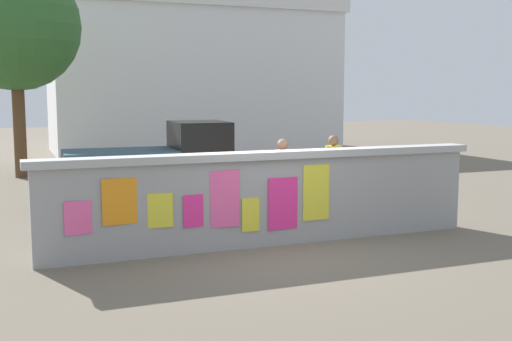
{
  "coord_description": "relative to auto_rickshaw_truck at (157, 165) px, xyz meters",
  "views": [
    {
      "loc": [
        -4.05,
        -9.44,
        2.52
      ],
      "look_at": [
        0.67,
        2.27,
        0.94
      ],
      "focal_mm": 44.33,
      "sensor_mm": 36.0,
      "label": 1
    }
  ],
  "objects": [
    {
      "name": "ground",
      "position": [
        0.87,
        3.61,
        -0.9
      ],
      "size": [
        60.0,
        60.0,
        0.0
      ],
      "primitive_type": "plane",
      "color": "#6B6051"
    },
    {
      "name": "bicycle_near",
      "position": [
        -1.94,
        -2.66,
        -0.54
      ],
      "size": [
        1.71,
        0.44,
        0.95
      ],
      "color": "black",
      "rests_on": "ground"
    },
    {
      "name": "building_background",
      "position": [
        4.71,
        12.83,
        2.32
      ],
      "size": [
        12.29,
        5.16,
        6.4
      ],
      "color": "white",
      "rests_on": "ground"
    },
    {
      "name": "motorcycle",
      "position": [
        3.19,
        -0.43,
        -0.44
      ],
      "size": [
        1.9,
        0.56,
        0.87
      ],
      "color": "black",
      "rests_on": "ground"
    },
    {
      "name": "tree_roadside",
      "position": [
        -2.69,
        5.96,
        3.49
      ],
      "size": [
        3.75,
        3.75,
        6.29
      ],
      "color": "brown",
      "rests_on": "ground"
    },
    {
      "name": "person_bystander",
      "position": [
        3.23,
        -2.25,
        0.09
      ],
      "size": [
        0.47,
        0.47,
        1.62
      ],
      "color": "#338CBF",
      "rests_on": "ground"
    },
    {
      "name": "auto_rickshaw_truck",
      "position": [
        0.0,
        0.0,
        0.0
      ],
      "size": [
        3.65,
        1.63,
        1.85
      ],
      "color": "black",
      "rests_on": "ground"
    },
    {
      "name": "poster_wall",
      "position": [
        0.87,
        -4.39,
        -0.1
      ],
      "size": [
        7.66,
        0.42,
        1.55
      ],
      "color": "#9A9A9A",
      "rests_on": "ground"
    },
    {
      "name": "person_walking",
      "position": [
        1.85,
        -2.75,
        0.09
      ],
      "size": [
        0.48,
        0.48,
        1.62
      ],
      "color": "yellow",
      "rests_on": "ground"
    }
  ]
}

